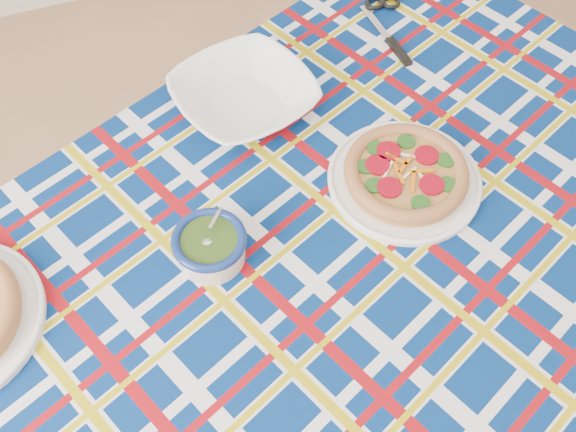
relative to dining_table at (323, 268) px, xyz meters
name	(u,v)px	position (x,y,z in m)	size (l,w,h in m)	color
floor	(320,422)	(-0.01, -0.09, -0.68)	(4.00, 4.00, 0.00)	#9B7150
dining_table	(323,268)	(0.00, 0.00, 0.00)	(1.88, 1.57, 0.75)	brown
tablecloth	(324,261)	(0.00, 0.00, 0.02)	(1.64, 1.04, 0.11)	navy
main_focaccia_plate	(406,173)	(0.19, 0.08, 0.11)	(0.30, 0.30, 0.06)	#B37D3F
pesto_bowl	(210,245)	(-0.19, 0.05, 0.12)	(0.13, 0.13, 0.08)	#1E350E
serving_bowl	(244,97)	(-0.03, 0.36, 0.11)	(0.27, 0.27, 0.07)	white
table_knife	(377,24)	(0.33, 0.50, 0.08)	(0.23, 0.02, 0.01)	silver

